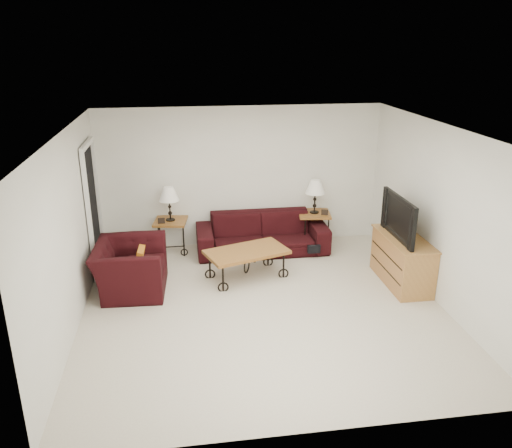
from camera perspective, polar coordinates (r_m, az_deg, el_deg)
The scene contains 20 objects.
ground at distance 7.38m, azimuth 0.81°, elevation -9.17°, with size 5.00×5.00×0.00m, color beige.
wall_back at distance 9.22m, azimuth -1.65°, elevation 5.24°, with size 5.00×0.02×2.50m, color silver.
wall_front at distance 4.63m, azimuth 5.93°, elevation -10.50°, with size 5.00×0.02×2.50m, color silver.
wall_left at distance 6.93m, azimuth -20.00°, elevation -1.05°, with size 0.02×5.00×2.50m, color silver.
wall_right at distance 7.65m, azimuth 19.68°, elevation 0.93°, with size 0.02×5.00×2.50m, color silver.
ceiling at distance 6.54m, azimuth 0.92°, elevation 10.35°, with size 5.00×5.00×0.00m, color white.
doorway at distance 8.53m, azimuth -17.63°, elevation 1.45°, with size 0.08×0.94×2.04m, color black.
sofa at distance 9.09m, azimuth 0.67°, elevation -1.04°, with size 2.29×0.90×0.67m, color black.
side_table_left at distance 9.17m, azimuth -9.34°, elevation -1.35°, with size 0.55×0.55×0.60m, color #945925.
side_table_right at distance 9.46m, azimuth 6.40°, elevation -0.50°, with size 0.56×0.56×0.61m, color #945925.
lamp_left at distance 8.97m, azimuth -9.55°, elevation 2.22°, with size 0.34×0.34×0.60m, color black, non-canonical shape.
lamp_right at distance 9.27m, azimuth 6.54°, elevation 3.04°, with size 0.35×0.35×0.61m, color black, non-canonical shape.
photo_frame_left at distance 8.92m, azimuth -10.43°, elevation 0.35°, with size 0.12×0.02×0.10m, color black.
photo_frame_right at distance 9.25m, azimuth 7.61°, elevation 1.30°, with size 0.12×0.02×0.10m, color black.
coffee_table at distance 8.13m, azimuth -1.03°, elevation -4.46°, with size 1.24×0.67×0.47m, color #945925.
armchair at distance 7.90m, azimuth -13.75°, elevation -4.71°, with size 1.14×1.00×0.74m, color black.
throw_pillow at distance 7.78m, azimuth -12.76°, elevation -3.83°, with size 0.34×0.09×0.34m, color #B05B16.
tv_stand at distance 8.21m, azimuth 15.88°, elevation -3.90°, with size 0.52×1.26×0.75m, color #BE8E46.
television at distance 7.96m, azimuth 16.22°, elevation 0.72°, with size 1.13×0.15×0.65m, color black.
backpack at distance 8.97m, azimuth 6.25°, elevation -2.26°, with size 0.34×0.26×0.44m, color black.
Camera 1 is at (-1.05, -6.36, 3.59)m, focal length 36.12 mm.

